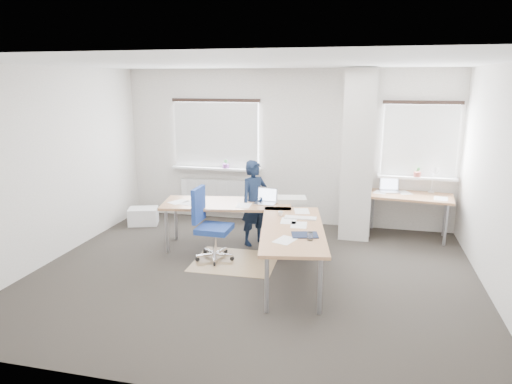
% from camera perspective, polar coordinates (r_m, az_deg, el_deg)
% --- Properties ---
extents(ground, '(6.00, 6.00, 0.00)m').
position_cam_1_polar(ground, '(6.36, -0.41, -10.26)').
color(ground, '#292421').
rests_on(ground, ground).
extents(room_shell, '(6.04, 5.04, 2.82)m').
position_cam_1_polar(room_shell, '(6.27, 2.18, 6.04)').
color(room_shell, beige).
rests_on(room_shell, ground).
extents(floor_mat, '(1.21, 1.03, 0.01)m').
position_cam_1_polar(floor_mat, '(6.78, -2.65, -8.67)').
color(floor_mat, '#997B53').
rests_on(floor_mat, ground).
extents(white_crate, '(0.60, 0.50, 0.31)m').
position_cam_1_polar(white_crate, '(8.67, -13.91, -2.96)').
color(white_crate, white).
rests_on(white_crate, ground).
extents(desk_main, '(2.82, 2.63, 0.96)m').
position_cam_1_polar(desk_main, '(6.56, 0.59, -3.04)').
color(desk_main, '#8F5E3E').
rests_on(desk_main, ground).
extents(desk_side, '(1.48, 0.87, 1.22)m').
position_cam_1_polar(desk_side, '(8.07, 18.58, -0.62)').
color(desk_side, '#8F5E3E').
rests_on(desk_side, ground).
extents(task_chair, '(0.59, 0.58, 1.08)m').
position_cam_1_polar(task_chair, '(6.80, -5.53, -5.95)').
color(task_chair, navy).
rests_on(task_chair, ground).
extents(person, '(0.57, 0.60, 1.37)m').
position_cam_1_polar(person, '(7.29, -0.18, -1.37)').
color(person, black).
rests_on(person, ground).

